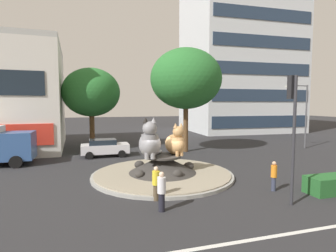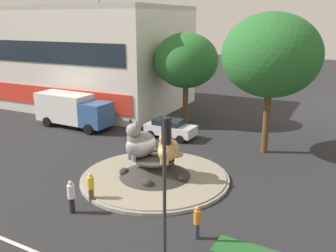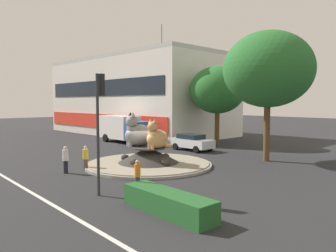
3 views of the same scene
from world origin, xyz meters
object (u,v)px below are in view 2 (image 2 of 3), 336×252
at_px(traffic_light_mast, 165,165).
at_px(pedestrian_yellow_shirt, 91,187).
at_px(cat_statue_grey, 140,143).
at_px(sedan_on_far_lane, 170,128).
at_px(shophouse_block, 64,55).
at_px(cat_statue_calico, 168,149).
at_px(pedestrian_orange_shirt, 197,221).
at_px(delivery_box_truck, 73,109).
at_px(second_tree_near_tower, 271,56).
at_px(pedestrian_white_shirt, 71,196).
at_px(broadleaf_tree_behind_island, 186,61).

xyz_separation_m(traffic_light_mast, pedestrian_yellow_shirt, (-5.81, 2.24, -3.20)).
xyz_separation_m(cat_statue_grey, sedan_on_far_lane, (-2.30, 7.99, -1.45)).
bearing_deg(shophouse_block, cat_statue_calico, -36.17).
bearing_deg(pedestrian_orange_shirt, delivery_box_truck, -44.49).
bearing_deg(cat_statue_grey, delivery_box_truck, -106.81).
distance_m(traffic_light_mast, shophouse_block, 32.67).
distance_m(cat_statue_grey, traffic_light_mast, 8.25).
relative_size(cat_statue_calico, second_tree_near_tower, 0.23).
distance_m(second_tree_near_tower, sedan_on_far_lane, 9.90).
bearing_deg(traffic_light_mast, pedestrian_orange_shirt, -25.33).
relative_size(second_tree_near_tower, pedestrian_orange_shirt, 6.18).
height_order(pedestrian_white_shirt, pedestrian_orange_shirt, pedestrian_white_shirt).
relative_size(cat_statue_calico, broadleaf_tree_behind_island, 0.27).
bearing_deg(pedestrian_yellow_shirt, broadleaf_tree_behind_island, -33.66).
height_order(broadleaf_tree_behind_island, second_tree_near_tower, second_tree_near_tower).
xyz_separation_m(pedestrian_yellow_shirt, pedestrian_white_shirt, (-0.09, -1.35, 0.05)).
bearing_deg(second_tree_near_tower, sedan_on_far_lane, -177.81).
distance_m(broadleaf_tree_behind_island, sedan_on_far_lane, 6.94).
distance_m(broadleaf_tree_behind_island, second_tree_near_tower, 9.82).
height_order(cat_statue_grey, second_tree_near_tower, second_tree_near_tower).
xyz_separation_m(broadleaf_tree_behind_island, pedestrian_orange_shirt, (9.05, -16.99, -4.94)).
relative_size(traffic_light_mast, delivery_box_truck, 0.80).
distance_m(traffic_light_mast, broadleaf_tree_behind_island, 20.73).
distance_m(second_tree_near_tower, pedestrian_white_shirt, 16.03).
distance_m(cat_statue_calico, delivery_box_truck, 14.68).
bearing_deg(broadleaf_tree_behind_island, second_tree_near_tower, -27.05).
distance_m(shophouse_block, broadleaf_tree_behind_island, 16.82).
relative_size(cat_statue_calico, pedestrian_white_shirt, 1.29).
relative_size(second_tree_near_tower, delivery_box_truck, 1.35).
bearing_deg(pedestrian_white_shirt, delivery_box_truck, 123.69).
distance_m(cat_statue_grey, pedestrian_yellow_shirt, 4.16).
bearing_deg(second_tree_near_tower, traffic_light_mast, -90.73).
bearing_deg(broadleaf_tree_behind_island, pedestrian_white_shirt, -81.77).
bearing_deg(traffic_light_mast, pedestrian_white_shirt, 72.86).
bearing_deg(traffic_light_mast, cat_statue_grey, 31.90).
distance_m(cat_statue_grey, pedestrian_white_shirt, 5.44).
bearing_deg(sedan_on_far_lane, shophouse_block, 159.42).
bearing_deg(second_tree_near_tower, broadleaf_tree_behind_island, 152.95).
height_order(cat_statue_calico, second_tree_near_tower, second_tree_near_tower).
xyz_separation_m(traffic_light_mast, broadleaf_tree_behind_island, (-8.50, 18.83, 1.73)).
relative_size(shophouse_block, pedestrian_yellow_shirt, 16.89).
xyz_separation_m(cat_statue_grey, pedestrian_white_shirt, (-0.67, -5.23, -1.34)).
bearing_deg(pedestrian_orange_shirt, sedan_on_far_lane, -69.03).
xyz_separation_m(broadleaf_tree_behind_island, sedan_on_far_lane, (0.97, -4.73, -4.98)).
height_order(pedestrian_yellow_shirt, delivery_box_truck, delivery_box_truck).
relative_size(traffic_light_mast, sedan_on_far_lane, 1.44).
xyz_separation_m(shophouse_block, pedestrian_orange_shirt, (25.75, -18.91, -4.51)).
bearing_deg(traffic_light_mast, second_tree_near_tower, -9.36).
relative_size(pedestrian_yellow_shirt, pedestrian_white_shirt, 0.95).
distance_m(shophouse_block, pedestrian_orange_shirt, 32.27).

